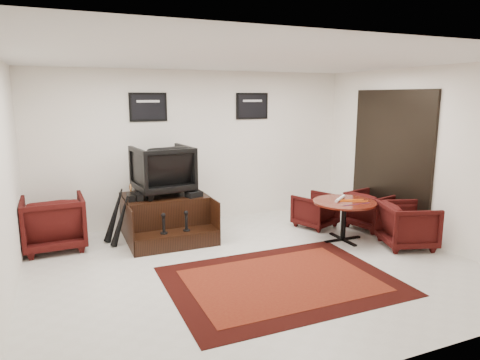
% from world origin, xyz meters
% --- Properties ---
extents(ground, '(6.00, 6.00, 0.00)m').
position_xyz_m(ground, '(0.00, 0.00, 0.00)').
color(ground, silver).
rests_on(ground, ground).
extents(room_shell, '(6.02, 5.02, 2.81)m').
position_xyz_m(room_shell, '(0.41, 0.12, 1.79)').
color(room_shell, white).
rests_on(room_shell, ground).
extents(area_rug, '(2.85, 2.13, 0.01)m').
position_xyz_m(area_rug, '(0.11, -0.59, 0.01)').
color(area_rug, black).
rests_on(area_rug, ground).
extents(shine_podium, '(1.36, 1.40, 0.70)m').
position_xyz_m(shine_podium, '(-0.82, 1.76, 0.32)').
color(shine_podium, black).
rests_on(shine_podium, ground).
extents(shine_chair, '(0.98, 0.93, 0.93)m').
position_xyz_m(shine_chair, '(-0.82, 1.90, 1.16)').
color(shine_chair, black).
rests_on(shine_chair, shine_podium).
extents(shoes_pair, '(0.23, 0.28, 0.11)m').
position_xyz_m(shoes_pair, '(-1.33, 1.67, 0.75)').
color(shoes_pair, black).
rests_on(shoes_pair, shine_podium).
extents(polish_kit, '(0.30, 0.25, 0.09)m').
position_xyz_m(polish_kit, '(-0.39, 1.52, 0.74)').
color(polish_kit, black).
rests_on(polish_kit, shine_podium).
extents(umbrella_black, '(0.31, 0.12, 0.83)m').
position_xyz_m(umbrella_black, '(-1.58, 1.57, 0.42)').
color(umbrella_black, black).
rests_on(umbrella_black, ground).
extents(umbrella_hooked, '(0.34, 0.13, 0.91)m').
position_xyz_m(umbrella_hooked, '(-1.65, 1.82, 0.45)').
color(umbrella_hooked, black).
rests_on(umbrella_hooked, ground).
extents(armchair_side, '(0.92, 0.87, 0.92)m').
position_xyz_m(armchair_side, '(-2.55, 1.86, 0.46)').
color(armchair_side, black).
rests_on(armchair_side, ground).
extents(meeting_table, '(1.01, 1.01, 0.66)m').
position_xyz_m(meeting_table, '(1.81, 0.41, 0.58)').
color(meeting_table, '#460E0A').
rests_on(meeting_table, ground).
extents(table_chair_back, '(0.82, 0.80, 0.67)m').
position_xyz_m(table_chair_back, '(1.81, 1.25, 0.33)').
color(table_chair_back, black).
rests_on(table_chair_back, ground).
extents(table_chair_window, '(0.81, 0.84, 0.73)m').
position_xyz_m(table_chair_window, '(2.68, 0.78, 0.37)').
color(table_chair_window, black).
rests_on(table_chair_window, ground).
extents(table_chair_corner, '(0.91, 0.94, 0.77)m').
position_xyz_m(table_chair_corner, '(2.55, -0.23, 0.39)').
color(table_chair_corner, black).
rests_on(table_chair_corner, ground).
extents(paper_roll, '(0.36, 0.29, 0.05)m').
position_xyz_m(paper_roll, '(1.80, 0.51, 0.69)').
color(paper_roll, white).
rests_on(paper_roll, meeting_table).
extents(table_clutter, '(0.57, 0.34, 0.01)m').
position_xyz_m(table_clutter, '(1.92, 0.33, 0.67)').
color(table_clutter, orange).
rests_on(table_clutter, meeting_table).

